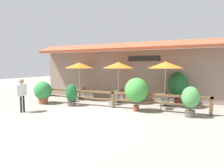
# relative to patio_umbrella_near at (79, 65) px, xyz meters

# --- Properties ---
(ground_plane) EXTENTS (60.00, 60.00, 0.00)m
(ground_plane) POSITION_rel_patio_umbrella_near_xyz_m (3.26, -2.70, -2.52)
(ground_plane) COLOR gray
(building_facade) EXTENTS (14.28, 1.49, 4.23)m
(building_facade) POSITION_rel_patio_umbrella_near_xyz_m (3.26, 1.40, -0.35)
(building_facade) COLOR gray
(building_facade) RESTS_ON ground
(patio_railing) EXTENTS (10.40, 0.14, 0.95)m
(patio_railing) POSITION_rel_patio_umbrella_near_xyz_m (3.26, -1.65, -1.82)
(patio_railing) COLOR brown
(patio_railing) RESTS_ON ground
(patio_umbrella_near) EXTENTS (2.12, 2.12, 2.76)m
(patio_umbrella_near) POSITION_rel_patio_umbrella_near_xyz_m (0.00, 0.00, 0.00)
(patio_umbrella_near) COLOR #B7B2A8
(patio_umbrella_near) RESTS_ON ground
(dining_table_near) EXTENTS (1.05, 1.05, 0.73)m
(dining_table_near) POSITION_rel_patio_umbrella_near_xyz_m (0.00, 0.00, -1.93)
(dining_table_near) COLOR brown
(dining_table_near) RESTS_ON ground
(chair_near_streetside) EXTENTS (0.51, 0.51, 0.86)m
(chair_near_streetside) POSITION_rel_patio_umbrella_near_xyz_m (-0.08, -0.79, -2.03)
(chair_near_streetside) COLOR #514C47
(chair_near_streetside) RESTS_ON ground
(chair_near_wallside) EXTENTS (0.44, 0.44, 0.86)m
(chair_near_wallside) POSITION_rel_patio_umbrella_near_xyz_m (-0.05, 0.79, -2.03)
(chair_near_wallside) COLOR #514C47
(chair_near_wallside) RESTS_ON ground
(patio_umbrella_middle) EXTENTS (2.12, 2.12, 2.76)m
(patio_umbrella_middle) POSITION_rel_patio_umbrella_near_xyz_m (3.05, -0.04, 0.00)
(patio_umbrella_middle) COLOR #B7B2A8
(patio_umbrella_middle) RESTS_ON ground
(dining_table_middle) EXTENTS (1.05, 1.05, 0.73)m
(dining_table_middle) POSITION_rel_patio_umbrella_near_xyz_m (3.05, -0.04, -1.93)
(dining_table_middle) COLOR brown
(dining_table_middle) RESTS_ON ground
(chair_middle_streetside) EXTENTS (0.49, 0.49, 0.86)m
(chair_middle_streetside) POSITION_rel_patio_umbrella_near_xyz_m (3.04, -0.80, -2.03)
(chair_middle_streetside) COLOR #514C47
(chair_middle_streetside) RESTS_ON ground
(chair_middle_wallside) EXTENTS (0.44, 0.44, 0.86)m
(chair_middle_wallside) POSITION_rel_patio_umbrella_near_xyz_m (3.04, 0.73, -2.03)
(chair_middle_wallside) COLOR #514C47
(chair_middle_wallside) RESTS_ON ground
(patio_umbrella_far) EXTENTS (2.12, 2.12, 2.76)m
(patio_umbrella_far) POSITION_rel_patio_umbrella_near_xyz_m (6.09, -0.13, 0.00)
(patio_umbrella_far) COLOR #B7B2A8
(patio_umbrella_far) RESTS_ON ground
(dining_table_far) EXTENTS (1.05, 1.05, 0.73)m
(dining_table_far) POSITION_rel_patio_umbrella_near_xyz_m (6.09, -0.13, -1.93)
(dining_table_far) COLOR brown
(dining_table_far) RESTS_ON ground
(chair_far_streetside) EXTENTS (0.45, 0.45, 0.86)m
(chair_far_streetside) POSITION_rel_patio_umbrella_near_xyz_m (6.14, -0.96, -2.03)
(chair_far_streetside) COLOR #514C47
(chair_far_streetside) RESTS_ON ground
(chair_far_wallside) EXTENTS (0.45, 0.45, 0.86)m
(chair_far_wallside) POSITION_rel_patio_umbrella_near_xyz_m (6.10, 0.69, -2.03)
(chair_far_wallside) COLOR #514C47
(chair_far_wallside) RESTS_ON ground
(potted_plant_entrance_palm) EXTENTS (0.82, 0.74, 1.47)m
(potted_plant_entrance_palm) POSITION_rel_patio_umbrella_near_xyz_m (7.41, -2.19, -1.64)
(potted_plant_entrance_palm) COLOR #564C47
(potted_plant_entrance_palm) RESTS_ON ground
(potted_plant_broad_leaf) EXTENTS (0.72, 0.65, 1.35)m
(potted_plant_broad_leaf) POSITION_rel_patio_umbrella_near_xyz_m (0.71, -2.11, -1.82)
(potted_plant_broad_leaf) COLOR #564C47
(potted_plant_broad_leaf) RESTS_ON ground
(potted_plant_small_flowering) EXTENTS (1.17, 1.05, 1.46)m
(potted_plant_small_flowering) POSITION_rel_patio_umbrella_near_xyz_m (-1.43, -2.19, -1.71)
(potted_plant_small_flowering) COLOR #9E4C33
(potted_plant_small_flowering) RESTS_ON ground
(potted_plant_tall_tropical) EXTENTS (1.26, 1.13, 1.82)m
(potted_plant_tall_tropical) POSITION_rel_patio_umbrella_near_xyz_m (4.75, -2.01, -1.38)
(potted_plant_tall_tropical) COLOR brown
(potted_plant_tall_tropical) RESTS_ON ground
(potted_plant_corner_fern) EXTENTS (1.22, 1.10, 2.08)m
(potted_plant_corner_fern) POSITION_rel_patio_umbrella_near_xyz_m (6.82, 0.85, -1.23)
(potted_plant_corner_fern) COLOR brown
(potted_plant_corner_fern) RESTS_ON ground
(pedestrian) EXTENTS (0.24, 0.62, 1.76)m
(pedestrian) POSITION_rel_patio_umbrella_near_xyz_m (-0.87, -4.34, -1.38)
(pedestrian) COLOR black
(pedestrian) RESTS_ON ground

